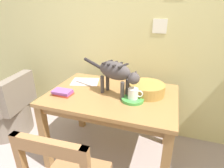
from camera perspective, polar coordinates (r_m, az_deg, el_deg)
wall_rear at (r=2.19m, az=6.31°, el=15.54°), size 4.43×0.11×2.50m
dining_table at (r=1.81m, az=0.00°, el=-5.68°), size 1.23×0.84×0.76m
cat at (r=1.65m, az=1.32°, el=3.65°), size 0.62×0.28×0.32m
saucer_bowl at (r=1.64m, az=6.52°, el=-4.83°), size 0.20×0.20×0.03m
coffee_mug at (r=1.61m, az=6.73°, el=-2.96°), size 0.13×0.09×0.09m
magazine at (r=2.06m, az=-8.44°, el=0.73°), size 0.34×0.30×0.01m
book_stack at (r=1.79m, az=-15.22°, el=-2.56°), size 0.19×0.13×0.05m
wicker_basket at (r=1.77m, az=10.88°, el=-1.48°), size 0.34×0.34×0.11m
wicker_armchair at (r=2.73m, az=-29.86°, el=-7.76°), size 0.64×0.65×0.78m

